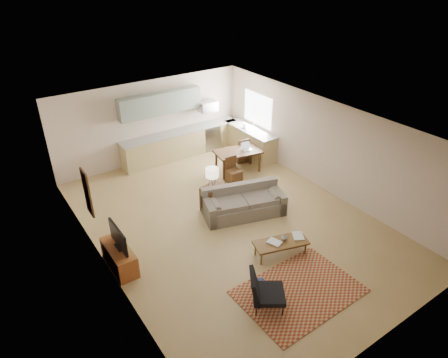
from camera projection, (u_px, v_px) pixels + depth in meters
room at (231, 177)px, 9.75m from camera, size 9.00×9.00×9.00m
kitchen_counter_back at (182, 143)px, 13.63m from camera, size 4.26×0.64×0.92m
kitchen_counter_right at (250, 141)px, 13.79m from camera, size 0.64×2.26×0.92m
kitchen_range at (209, 136)px, 14.18m from camera, size 0.62×0.62×0.90m
kitchen_microwave at (208, 106)px, 13.65m from camera, size 0.62×0.40×0.35m
upper_cabinets at (160, 103)px, 12.71m from camera, size 2.80×0.34×0.70m
window_right at (258, 109)px, 13.40m from camera, size 0.02×1.40×1.05m
wall_art_left at (88, 193)px, 8.72m from camera, size 0.06×0.42×1.10m
triptych at (147, 110)px, 12.71m from camera, size 1.70×0.04×0.50m
rug at (299, 291)px, 8.26m from camera, size 2.50×1.76×0.02m
sofa at (244, 202)px, 10.54m from camera, size 2.41×1.56×0.78m
coffee_table at (280, 248)px, 9.19m from camera, size 1.35×0.83×0.38m
book_a at (272, 245)px, 8.99m from camera, size 0.42×0.46×0.03m
book_b at (293, 236)px, 9.27m from camera, size 0.54×0.55×0.03m
vase at (284, 237)px, 9.13m from camera, size 0.20×0.20×0.17m
armchair at (269, 291)px, 7.73m from camera, size 0.99×0.99×0.82m
tv_credenza at (119, 257)px, 8.80m from camera, size 0.44×1.15×0.53m
tv at (118, 237)px, 8.56m from camera, size 0.09×0.89×0.53m
console_table at (213, 198)px, 10.79m from camera, size 0.68×0.52×0.71m
table_lamp at (212, 177)px, 10.47m from camera, size 0.39×0.39×0.57m
dining_table at (238, 161)px, 12.67m from camera, size 1.55×1.06×0.72m
dining_chair_near at (234, 171)px, 12.01m from camera, size 0.41×0.43×0.83m
dining_chair_far at (241, 149)px, 13.28m from camera, size 0.48×0.50×0.86m
laptop at (247, 147)px, 12.51m from camera, size 0.33×0.26×0.23m
soap_bottle at (245, 125)px, 13.58m from camera, size 0.09×0.09×0.19m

